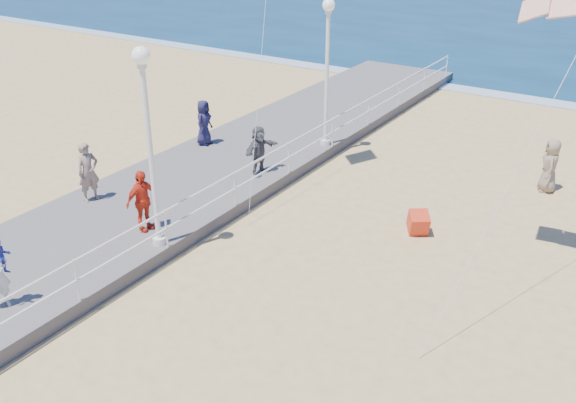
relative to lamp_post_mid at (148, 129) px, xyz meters
The scene contains 13 objects.
ground 6.48m from the lamp_post_mid, ahead, with size 160.00×160.00×0.00m, color tan.
surf_line 21.50m from the lamp_post_mid, 75.37° to the left, with size 160.00×1.20×0.04m, color silver.
boardwalk 4.07m from the lamp_post_mid, behind, with size 5.00×44.00×0.40m, color slate.
railing 2.43m from the lamp_post_mid, ahead, with size 0.05×42.00×0.55m.
lamp_post_mid is the anchor object (origin of this frame).
lamp_post_far 9.00m from the lamp_post_mid, 90.00° to the left, with size 0.44×0.44×5.32m.
toddler_held 4.52m from the lamp_post_mid, 102.29° to the right, with size 0.43×0.34×0.88m, color #2F3BB3.
spectator_3 2.57m from the lamp_post_mid, 156.57° to the left, with size 1.04×0.43×1.78m, color red.
spectator_4 8.03m from the lamp_post_mid, 120.25° to the left, with size 0.83×0.54×1.70m, color #1E1C3D.
spectator_5 6.05m from the lamp_post_mid, 95.81° to the left, with size 1.51×0.48×1.63m, color #4F5054.
spectator_6 4.44m from the lamp_post_mid, 165.94° to the left, with size 0.68×0.45×1.86m, color gray.
beach_walker_c 13.11m from the lamp_post_mid, 52.37° to the left, with size 0.88×0.57×1.80m, color gray.
box_kite 8.10m from the lamp_post_mid, 42.93° to the left, with size 0.55×0.55×0.60m, color red.
Camera 1 is at (5.76, -10.83, 8.96)m, focal length 40.00 mm.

